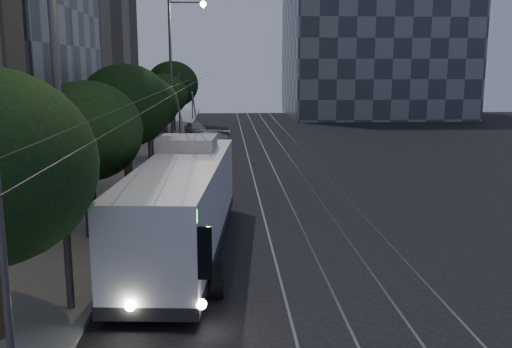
{
  "coord_description": "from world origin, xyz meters",
  "views": [
    {
      "loc": [
        -1.4,
        -19.73,
        6.6
      ],
      "look_at": [
        -0.07,
        4.43,
        1.96
      ],
      "focal_mm": 40.0,
      "sensor_mm": 36.0,
      "label": 1
    }
  ],
  "objects": [
    {
      "name": "overhead_wires",
      "position": [
        -4.97,
        20.0,
        3.47
      ],
      "size": [
        2.23,
        90.0,
        6.0
      ],
      "color": "black",
      "rests_on": "ground"
    },
    {
      "name": "pickup_silver",
      "position": [
        -3.99,
        8.97,
        0.91
      ],
      "size": [
        4.24,
        7.0,
        1.82
      ],
      "primitive_type": "imported",
      "rotation": [
        0.0,
        0.0,
        0.2
      ],
      "color": "#9A9DA1",
      "rests_on": "ground"
    },
    {
      "name": "ground",
      "position": [
        0.0,
        0.0,
        0.0
      ],
      "size": [
        120.0,
        120.0,
        0.0
      ],
      "primitive_type": "plane",
      "color": "black",
      "rests_on": "ground"
    },
    {
      "name": "tree_3",
      "position": [
        -6.5,
        19.68,
        3.97
      ],
      "size": [
        4.0,
        4.0,
        5.8
      ],
      "color": "black",
      "rests_on": "ground"
    },
    {
      "name": "tree_4",
      "position": [
        -6.5,
        29.1,
        4.08
      ],
      "size": [
        4.0,
        4.0,
        5.9
      ],
      "color": "black",
      "rests_on": "ground"
    },
    {
      "name": "car_white_b",
      "position": [
        -2.9,
        23.12,
        0.79
      ],
      "size": [
        4.25,
        5.87,
        1.58
      ],
      "primitive_type": "imported",
      "rotation": [
        0.0,
        0.0,
        -0.42
      ],
      "color": "silver",
      "rests_on": "ground"
    },
    {
      "name": "streetlamp_near",
      "position": [
        -5.17,
        -5.04,
        6.69
      ],
      "size": [
        2.68,
        0.44,
        11.23
      ],
      "color": "#545356",
      "rests_on": "ground"
    },
    {
      "name": "tree_5",
      "position": [
        -6.5,
        37.22,
        4.69
      ],
      "size": [
        5.08,
        5.08,
        7.0
      ],
      "color": "black",
      "rests_on": "ground"
    },
    {
      "name": "trolleybus",
      "position": [
        -2.9,
        -0.07,
        1.75
      ],
      "size": [
        3.67,
        12.81,
        5.63
      ],
      "rotation": [
        0.0,
        0.0,
        -0.08
      ],
      "color": "silver",
      "rests_on": "ground"
    },
    {
      "name": "sidewalk",
      "position": [
        -7.5,
        20.0,
        0.07
      ],
      "size": [
        5.0,
        90.0,
        0.15
      ],
      "primitive_type": "cube",
      "color": "gray",
      "rests_on": "ground"
    },
    {
      "name": "streetlamp_far",
      "position": [
        -4.77,
        21.78,
        6.76
      ],
      "size": [
        2.71,
        0.44,
        11.36
      ],
      "color": "#545356",
      "rests_on": "ground"
    },
    {
      "name": "car_white_c",
      "position": [
        -2.96,
        24.62,
        0.64
      ],
      "size": [
        1.93,
        4.05,
        1.28
      ],
      "primitive_type": "imported",
      "rotation": [
        0.0,
        0.0,
        -0.15
      ],
      "color": "white",
      "rests_on": "ground"
    },
    {
      "name": "tree_1",
      "position": [
        -6.5,
        1.53,
        4.18
      ],
      "size": [
        4.14,
        4.14,
        6.06
      ],
      "color": "black",
      "rests_on": "ground"
    },
    {
      "name": "car_white_a",
      "position": [
        -2.94,
        14.54,
        0.65
      ],
      "size": [
        1.53,
        3.8,
        1.29
      ],
      "primitive_type": "imported",
      "rotation": [
        0.0,
        0.0,
        0.0
      ],
      "color": "white",
      "rests_on": "ground"
    },
    {
      "name": "building_distant_right",
      "position": [
        18.0,
        55.0,
        12.0
      ],
      "size": [
        22.0,
        18.0,
        24.0
      ],
      "primitive_type": "cube",
      "color": "#353943",
      "rests_on": "ground"
    },
    {
      "name": "tram_rails",
      "position": [
        2.5,
        20.0,
        0.01
      ],
      "size": [
        4.52,
        90.0,
        0.02
      ],
      "color": "#919199",
      "rests_on": "ground"
    },
    {
      "name": "tree_2",
      "position": [
        -6.5,
        10.12,
        4.53
      ],
      "size": [
        4.75,
        4.75,
        6.68
      ],
      "color": "black",
      "rests_on": "ground"
    },
    {
      "name": "car_white_d",
      "position": [
        -4.09,
        33.84,
        0.68
      ],
      "size": [
        2.65,
        4.28,
        1.36
      ],
      "primitive_type": "imported",
      "rotation": [
        0.0,
        0.0,
        0.28
      ],
      "color": "#B2B1B6",
      "rests_on": "ground"
    }
  ]
}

